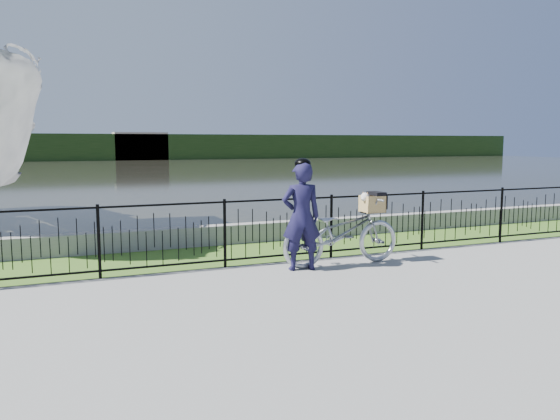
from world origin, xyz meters
name	(u,v)px	position (x,y,z in m)	size (l,w,h in m)	color
ground	(322,284)	(0.00, 0.00, 0.00)	(120.00, 120.00, 0.00)	gray
grass_strip	(260,251)	(0.00, 2.60, 0.00)	(60.00, 2.00, 0.01)	#40651F
water	(108,172)	(0.00, 33.00, 0.00)	(120.00, 120.00, 0.00)	#28281F
quay_wall	(243,233)	(0.00, 3.60, 0.20)	(60.00, 0.30, 0.40)	gray
fence	(280,230)	(0.00, 1.60, 0.58)	(14.00, 0.06, 1.15)	black
far_treeline	(85,147)	(0.00, 60.00, 1.50)	(120.00, 6.00, 3.00)	#233E18
far_building_right	(140,146)	(6.00, 58.50, 1.60)	(6.00, 3.00, 3.20)	#B1A18E
bicycle_rig	(342,231)	(0.89, 1.01, 0.58)	(2.17, 0.76, 1.25)	#ABAFB7
cyclist	(301,215)	(0.10, 0.95, 0.90)	(0.70, 0.52, 1.83)	#141232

